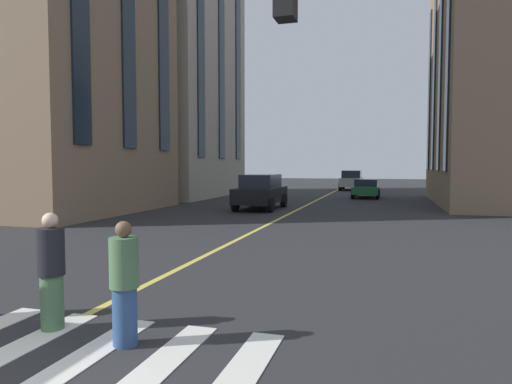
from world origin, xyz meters
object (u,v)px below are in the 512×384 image
object	(u,v)px
car_black_trailing	(261,191)
car_green_far	(366,188)
car_silver_oncoming	(352,180)
pedestrian_companion	(124,284)
pedestrian_far	(51,272)
traffic_light_mast	(445,50)

from	to	relation	value
car_black_trailing	car_green_far	bearing A→B (deg)	-25.92
car_silver_oncoming	pedestrian_companion	size ratio (longest dim) A/B	2.85
car_silver_oncoming	pedestrian_far	size ratio (longest dim) A/B	2.77
car_green_far	traffic_light_mast	bearing A→B (deg)	-175.50
car_silver_oncoming	pedestrian_companion	world-z (taller)	car_silver_oncoming
car_black_trailing	traffic_light_mast	world-z (taller)	traffic_light_mast
car_silver_oncoming	traffic_light_mast	bearing A→B (deg)	-174.04
car_green_far	car_black_trailing	distance (m)	11.70
pedestrian_companion	traffic_light_mast	xyz separation A→B (m)	(1.48, -4.01, 3.10)
traffic_light_mast	car_silver_oncoming	bearing A→B (deg)	5.96
car_green_far	traffic_light_mast	xyz separation A→B (m)	(-27.58, -2.17, 3.21)
pedestrian_companion	pedestrian_far	xyz separation A→B (m)	(0.22, 1.33, 0.03)
car_black_trailing	pedestrian_companion	distance (m)	18.83
car_black_trailing	pedestrian_companion	xyz separation A→B (m)	(-18.54, -3.27, -0.15)
pedestrian_companion	pedestrian_far	size ratio (longest dim) A/B	0.97
car_green_far	traffic_light_mast	world-z (taller)	traffic_light_mast
car_black_trailing	pedestrian_far	xyz separation A→B (m)	(-18.32, -1.95, -0.12)
car_black_trailing	car_silver_oncoming	bearing A→B (deg)	-9.00
car_silver_oncoming	car_black_trailing	size ratio (longest dim) A/B	1.00
pedestrian_companion	traffic_light_mast	distance (m)	5.28
car_green_far	traffic_light_mast	distance (m)	27.86
car_silver_oncoming	traffic_light_mast	distance (m)	38.31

